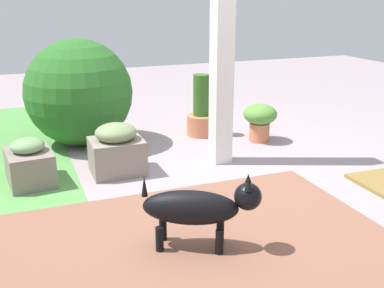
# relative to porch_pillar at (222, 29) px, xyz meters

# --- Properties ---
(ground_plane) EXTENTS (12.00, 12.00, 0.00)m
(ground_plane) POSITION_rel_porch_pillar_xyz_m (-0.42, 0.24, -1.15)
(ground_plane) COLOR gray
(brick_path) EXTENTS (1.80, 2.40, 0.02)m
(brick_path) POSITION_rel_porch_pillar_xyz_m (-1.37, 0.76, -1.14)
(brick_path) COLOR brown
(brick_path) RESTS_ON ground
(porch_pillar) EXTENTS (0.16, 0.16, 2.30)m
(porch_pillar) POSITION_rel_porch_pillar_xyz_m (0.00, 0.00, 0.00)
(porch_pillar) COLOR white
(porch_pillar) RESTS_ON ground
(stone_planter_mid) EXTENTS (0.36, 0.43, 0.43)m
(stone_planter_mid) POSITION_rel_porch_pillar_xyz_m (0.05, 0.91, -0.95)
(stone_planter_mid) COLOR gray
(stone_planter_mid) RESTS_ON ground
(stone_planter_far) EXTENTS (0.48, 0.38, 0.37)m
(stone_planter_far) POSITION_rel_porch_pillar_xyz_m (0.08, 1.60, -0.98)
(stone_planter_far) COLOR gray
(stone_planter_far) RESTS_ON ground
(round_shrub) EXTENTS (1.03, 1.03, 1.03)m
(round_shrub) POSITION_rel_porch_pillar_xyz_m (0.96, 1.07, -0.63)
(round_shrub) COLOR #286223
(round_shrub) RESTS_ON ground
(terracotta_pot_tall) EXTENTS (0.29, 0.29, 0.64)m
(terracotta_pot_tall) POSITION_rel_porch_pillar_xyz_m (0.81, -0.14, -0.92)
(terracotta_pot_tall) COLOR #CB744F
(terracotta_pot_tall) RESTS_ON ground
(terracotta_pot_broad) EXTENTS (0.34, 0.34, 0.38)m
(terracotta_pot_broad) POSITION_rel_porch_pillar_xyz_m (0.40, -0.62, -0.92)
(terracotta_pot_broad) COLOR #C8734B
(terracotta_pot_broad) RESTS_ON ground
(dog) EXTENTS (0.43, 0.66, 0.47)m
(dog) POSITION_rel_porch_pillar_xyz_m (-1.33, 0.74, -0.88)
(dog) COLOR black
(dog) RESTS_ON ground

